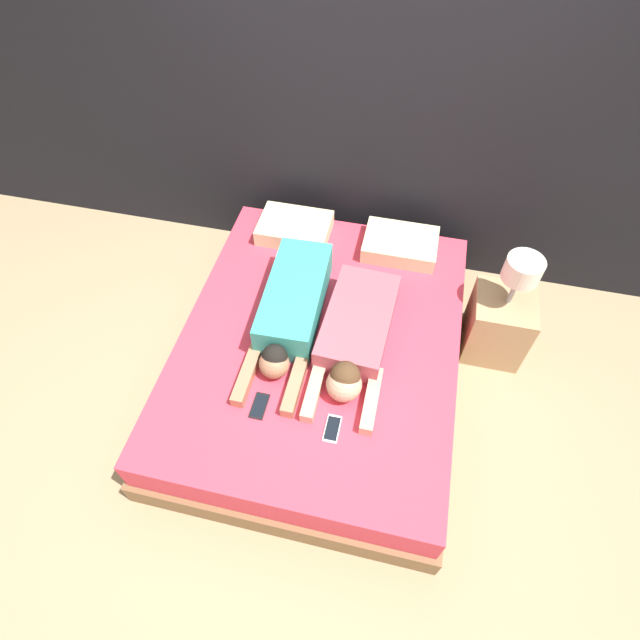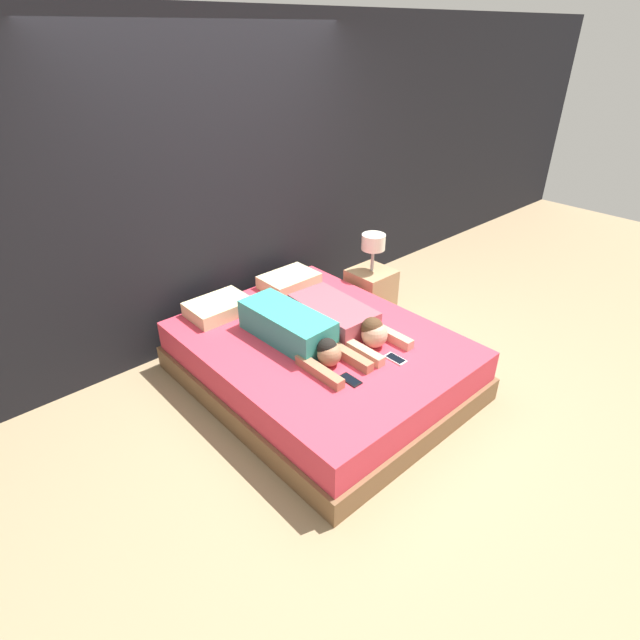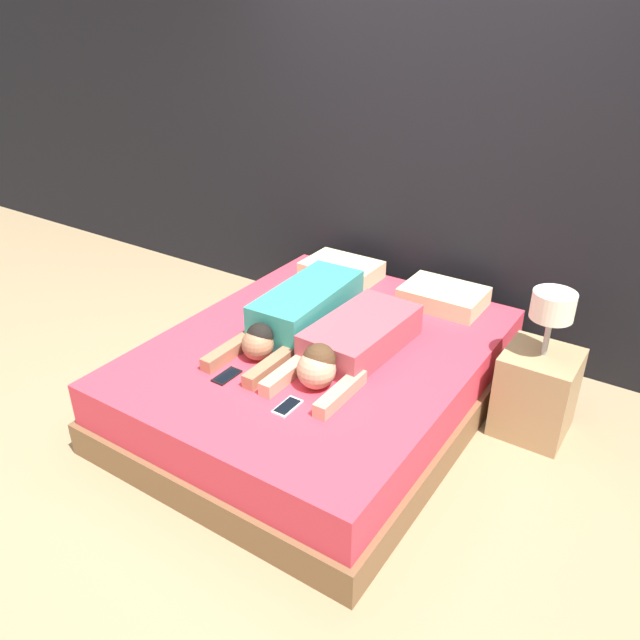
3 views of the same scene
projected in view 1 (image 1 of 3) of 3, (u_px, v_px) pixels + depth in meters
ground_plane at (320, 373)px, 3.31m from camera, size 12.00×12.00×0.00m
wall_back at (365, 92)px, 3.00m from camera, size 12.00×0.06×2.60m
bed at (320, 355)px, 3.14m from camera, size 1.70×2.11×0.42m
pillow_head_left at (295, 228)px, 3.47m from camera, size 0.49×0.35×0.11m
pillow_head_right at (400, 244)px, 3.37m from camera, size 0.49×0.35×0.11m
person_left at (292, 309)px, 2.96m from camera, size 0.35×1.11×0.23m
person_right at (355, 337)px, 2.86m from camera, size 0.40×1.01×0.22m
cell_phone_left at (259, 406)px, 2.68m from camera, size 0.08×0.16×0.01m
cell_phone_right at (332, 429)px, 2.60m from camera, size 0.08×0.16×0.01m
nightstand at (499, 321)px, 3.21m from camera, size 0.38×0.38×0.84m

